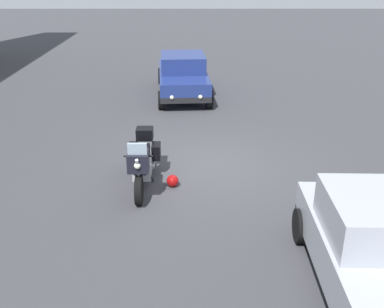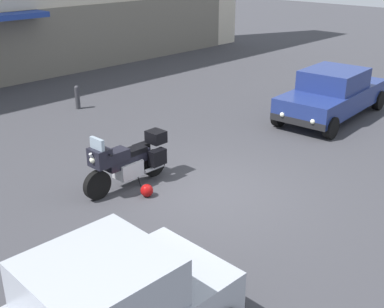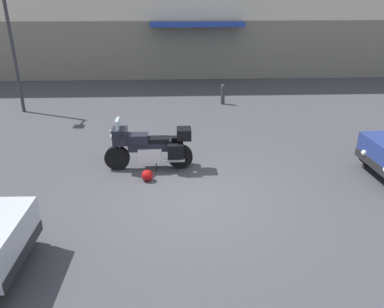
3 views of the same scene
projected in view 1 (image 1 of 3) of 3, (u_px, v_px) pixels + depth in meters
ground_plane at (208, 166)px, 11.37m from camera, size 80.00×80.00×0.00m
motorcycle at (142, 161)px, 10.15m from camera, size 2.26×0.76×1.36m
helmet at (173, 181)px, 10.28m from camera, size 0.28×0.28×0.28m
car_hatchback_near at (376, 250)px, 6.70m from camera, size 3.91×1.86×1.64m
car_sedan_far at (183, 75)px, 17.08m from camera, size 4.66×2.18×1.56m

